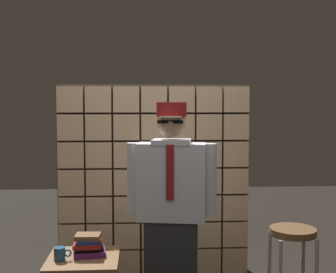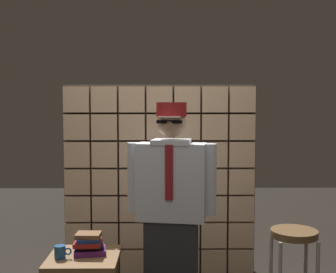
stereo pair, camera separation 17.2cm
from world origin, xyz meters
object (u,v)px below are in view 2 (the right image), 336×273
(standing_person, at_px, (171,210))
(bar_stool, at_px, (294,256))
(side_table, at_px, (84,265))
(coffee_mug, at_px, (60,252))
(book_stack, at_px, (89,244))

(standing_person, xyz_separation_m, bar_stool, (0.89, -0.11, -0.31))
(side_table, bearing_deg, standing_person, 3.98)
(bar_stool, xyz_separation_m, coffee_mug, (-1.70, 0.00, 0.03))
(standing_person, relative_size, bar_stool, 2.22)
(bar_stool, relative_size, coffee_mug, 6.02)
(bar_stool, xyz_separation_m, book_stack, (-1.51, 0.10, 0.06))
(standing_person, xyz_separation_m, side_table, (-0.65, -0.05, -0.40))
(standing_person, xyz_separation_m, book_stack, (-0.62, -0.00, -0.26))
(side_table, relative_size, coffee_mug, 4.37)
(coffee_mug, bearing_deg, side_table, 20.27)
(bar_stool, height_order, coffee_mug, bar_stool)
(standing_person, relative_size, coffee_mug, 13.38)
(side_table, height_order, book_stack, book_stack)
(standing_person, xyz_separation_m, coffee_mug, (-0.81, -0.10, -0.28))
(book_stack, bearing_deg, side_table, -130.03)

